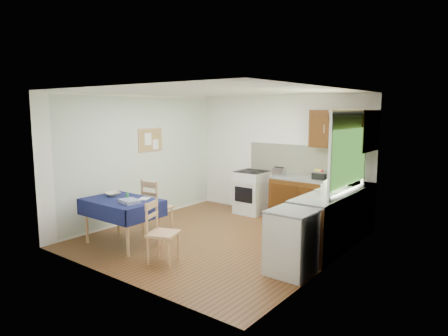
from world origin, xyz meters
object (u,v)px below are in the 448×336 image
Objects in this scene: dining_table at (122,206)px; dish_rack at (331,190)px; kettle at (326,189)px; chair_far at (155,205)px; sandwich_press at (321,175)px; chair_near at (160,230)px; toaster at (279,172)px.

dining_table is 2.70× the size of dish_rack.
dish_rack is 0.45m from kettle.
dish_rack is at bearing 14.90° from dining_table.
sandwich_press reaches higher than chair_far.
chair_far is 1.37m from chair_near.
dining_table is 3.42m from dish_rack.
sandwich_press is at bearing -135.63° from chair_far.
toaster is 0.51× the size of dish_rack.
chair_near reaches higher than dining_table.
chair_far is 2.98m from kettle.
kettle is at bearing -87.57° from sandwich_press.
kettle reaches higher than dining_table.
dining_table is 1.38× the size of chair_near.
sandwich_press is at bearing 7.35° from toaster.
dining_table is 5.02× the size of kettle.
kettle is (2.81, 1.61, 0.36)m from dining_table.
kettle reaches higher than chair_near.
dining_table is at bearing -149.67° from sandwich_press.
chair_near is at bearing -134.52° from kettle.
chair_near is at bearing -30.61° from dining_table.
chair_far is 4.14× the size of toaster.
chair_far is at bearing 28.89° from chair_near.
dish_rack reaches higher than dining_table.
chair_far is 3.13m from sandwich_press.
dish_rack is 1.86× the size of kettle.
toaster is (1.30, 2.86, 0.33)m from dining_table.
chair_near is 3.81× the size of toaster.
sandwich_press is 1.11m from dish_rack.
chair_far is 3.05m from dish_rack.
sandwich_press is at bearing 109.05° from dish_rack.
dish_rack is (2.73, 2.05, 0.27)m from dining_table.
kettle is at bearing -40.41° from toaster.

